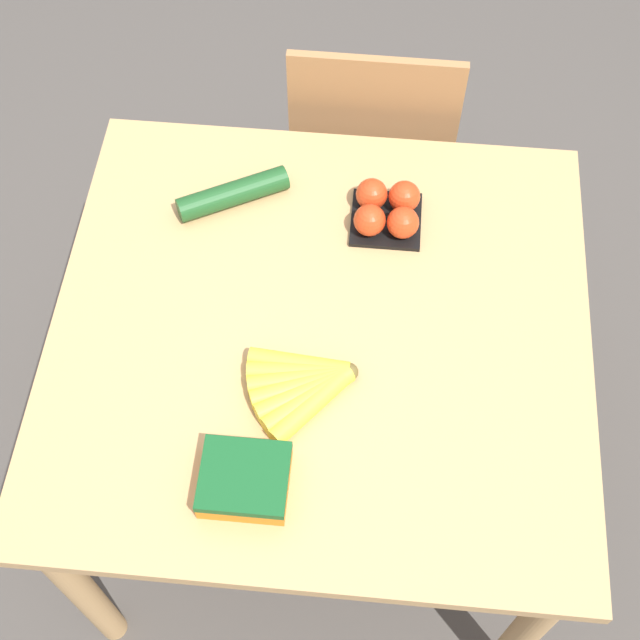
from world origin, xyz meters
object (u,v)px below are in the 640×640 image
object	(u,v)px
carrot_bag	(244,479)
cucumber_near	(233,194)
tomato_pack	(387,210)
banana_bunch	(304,385)
chair	(371,154)

from	to	relation	value
carrot_bag	cucumber_near	distance (m)	0.63
tomato_pack	cucumber_near	size ratio (longest dim) A/B	0.62
carrot_bag	cucumber_near	size ratio (longest dim) A/B	0.65
banana_bunch	tomato_pack	size ratio (longest dim) A/B	1.43
chair	carrot_bag	size ratio (longest dim) A/B	6.00
chair	banana_bunch	bearing A→B (deg)	84.39
tomato_pack	banana_bunch	bearing A→B (deg)	-107.80
tomato_pack	cucumber_near	bearing A→B (deg)	176.01
chair	cucumber_near	bearing A→B (deg)	56.20
tomato_pack	carrot_bag	size ratio (longest dim) A/B	0.95
carrot_bag	chair	bearing A→B (deg)	80.71
banana_bunch	cucumber_near	bearing A→B (deg)	114.20
chair	tomato_pack	bearing A→B (deg)	95.97
carrot_bag	cucumber_near	xyz separation A→B (m)	(-0.11, 0.62, -0.01)
chair	banana_bunch	distance (m)	0.89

